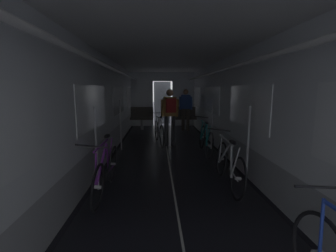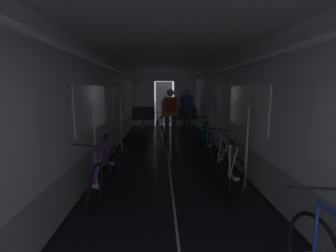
{
  "view_description": "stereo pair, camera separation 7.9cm",
  "coord_description": "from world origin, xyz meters",
  "px_view_note": "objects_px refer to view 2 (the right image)",
  "views": [
    {
      "loc": [
        -0.27,
        -1.65,
        1.68
      ],
      "look_at": [
        0.0,
        3.96,
        0.79
      ],
      "focal_mm": 24.74,
      "sensor_mm": 36.0,
      "label": 1
    },
    {
      "loc": [
        -0.19,
        -1.66,
        1.68
      ],
      "look_at": [
        0.0,
        3.96,
        0.79
      ],
      "focal_mm": 24.74,
      "sensor_mm": 36.0,
      "label": 2
    }
  ],
  "objects_px": {
    "bicycle_teal": "(206,139)",
    "bicycle_white_in_aisle": "(160,132)",
    "person_standing_near_bench": "(187,107)",
    "person_cyclist_aisle": "(171,112)",
    "bench_seat_far_left": "(143,116)",
    "bicycle_silver": "(227,165)",
    "bicycle_purple": "(104,170)",
    "bench_seat_far_right": "(186,116)"
  },
  "relations": [
    {
      "from": "bench_seat_far_right",
      "to": "person_cyclist_aisle",
      "type": "relative_size",
      "value": 0.58
    },
    {
      "from": "bench_seat_far_right",
      "to": "bicycle_teal",
      "type": "bearing_deg",
      "value": -88.34
    },
    {
      "from": "bicycle_purple",
      "to": "person_standing_near_bench",
      "type": "distance_m",
      "value": 6.12
    },
    {
      "from": "bicycle_silver",
      "to": "person_standing_near_bench",
      "type": "distance_m",
      "value": 5.58
    },
    {
      "from": "bicycle_silver",
      "to": "bicycle_white_in_aisle",
      "type": "xyz_separation_m",
      "value": [
        -1.17,
        3.24,
        0.0
      ]
    },
    {
      "from": "bicycle_silver",
      "to": "bicycle_teal",
      "type": "height_order",
      "value": "bicycle_silver"
    },
    {
      "from": "bench_seat_far_left",
      "to": "bicycle_teal",
      "type": "bearing_deg",
      "value": -63.45
    },
    {
      "from": "bicycle_silver",
      "to": "person_standing_near_bench",
      "type": "relative_size",
      "value": 1.0
    },
    {
      "from": "bicycle_teal",
      "to": "bicycle_silver",
      "type": "bearing_deg",
      "value": -91.1
    },
    {
      "from": "person_standing_near_bench",
      "to": "bench_seat_far_left",
      "type": "bearing_deg",
      "value": 168.21
    },
    {
      "from": "bench_seat_far_right",
      "to": "bicycle_teal",
      "type": "xyz_separation_m",
      "value": [
        0.11,
        -3.82,
        -0.19
      ]
    },
    {
      "from": "bench_seat_far_left",
      "to": "person_standing_near_bench",
      "type": "distance_m",
      "value": 1.89
    },
    {
      "from": "bicycle_purple",
      "to": "bicycle_white_in_aisle",
      "type": "bearing_deg",
      "value": 75.51
    },
    {
      "from": "bicycle_teal",
      "to": "person_cyclist_aisle",
      "type": "bearing_deg",
      "value": 135.73
    },
    {
      "from": "bicycle_silver",
      "to": "bicycle_white_in_aisle",
      "type": "relative_size",
      "value": 1.01
    },
    {
      "from": "bench_seat_far_right",
      "to": "person_cyclist_aisle",
      "type": "distance_m",
      "value": 3.09
    },
    {
      "from": "bench_seat_far_left",
      "to": "bicycle_silver",
      "type": "distance_m",
      "value": 6.22
    },
    {
      "from": "bicycle_silver",
      "to": "bicycle_teal",
      "type": "relative_size",
      "value": 1.0
    },
    {
      "from": "bicycle_teal",
      "to": "person_standing_near_bench",
      "type": "relative_size",
      "value": 1.0
    },
    {
      "from": "bicycle_purple",
      "to": "person_standing_near_bench",
      "type": "height_order",
      "value": "person_standing_near_bench"
    },
    {
      "from": "bicycle_silver",
      "to": "bench_seat_far_right",
      "type": "bearing_deg",
      "value": 90.68
    },
    {
      "from": "person_cyclist_aisle",
      "to": "bicycle_teal",
      "type": "bearing_deg",
      "value": -44.27
    },
    {
      "from": "person_standing_near_bench",
      "to": "bicycle_purple",
      "type": "bearing_deg",
      "value": -109.14
    },
    {
      "from": "bench_seat_far_right",
      "to": "person_cyclist_aisle",
      "type": "bearing_deg",
      "value": -104.84
    },
    {
      "from": "bicycle_white_in_aisle",
      "to": "person_cyclist_aisle",
      "type": "bearing_deg",
      "value": -39.72
    },
    {
      "from": "bicycle_teal",
      "to": "person_cyclist_aisle",
      "type": "relative_size",
      "value": 1.0
    },
    {
      "from": "person_cyclist_aisle",
      "to": "bench_seat_far_right",
      "type": "bearing_deg",
      "value": 75.16
    },
    {
      "from": "bicycle_teal",
      "to": "bicycle_white_in_aisle",
      "type": "xyz_separation_m",
      "value": [
        -1.21,
        1.14,
        0.0
      ]
    },
    {
      "from": "bench_seat_far_right",
      "to": "bicycle_purple",
      "type": "height_order",
      "value": "bench_seat_far_right"
    },
    {
      "from": "bench_seat_far_right",
      "to": "bicycle_silver",
      "type": "xyz_separation_m",
      "value": [
        0.07,
        -5.93,
        -0.19
      ]
    },
    {
      "from": "bicycle_silver",
      "to": "bicycle_white_in_aisle",
      "type": "height_order",
      "value": "bicycle_silver"
    },
    {
      "from": "bench_seat_far_right",
      "to": "person_standing_near_bench",
      "type": "distance_m",
      "value": 0.55
    },
    {
      "from": "person_standing_near_bench",
      "to": "bicycle_teal",
      "type": "bearing_deg",
      "value": -88.21
    },
    {
      "from": "person_cyclist_aisle",
      "to": "bench_seat_far_left",
      "type": "bearing_deg",
      "value": 109.02
    },
    {
      "from": "person_standing_near_bench",
      "to": "bicycle_white_in_aisle",
      "type": "bearing_deg",
      "value": -115.61
    },
    {
      "from": "bicycle_purple",
      "to": "bicycle_white_in_aisle",
      "type": "xyz_separation_m",
      "value": [
        0.89,
        3.44,
        0.0
      ]
    },
    {
      "from": "bicycle_silver",
      "to": "bicycle_white_in_aisle",
      "type": "distance_m",
      "value": 3.45
    },
    {
      "from": "bicycle_teal",
      "to": "bicycle_white_in_aisle",
      "type": "relative_size",
      "value": 1.01
    },
    {
      "from": "person_cyclist_aisle",
      "to": "bicycle_white_in_aisle",
      "type": "bearing_deg",
      "value": 140.28
    },
    {
      "from": "bench_seat_far_left",
      "to": "bicycle_teal",
      "type": "distance_m",
      "value": 4.28
    },
    {
      "from": "bench_seat_far_right",
      "to": "bicycle_white_in_aisle",
      "type": "xyz_separation_m",
      "value": [
        -1.1,
        -2.69,
        -0.18
      ]
    },
    {
      "from": "bench_seat_far_left",
      "to": "person_cyclist_aisle",
      "type": "xyz_separation_m",
      "value": [
        1.02,
        -2.95,
        0.45
      ]
    }
  ]
}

